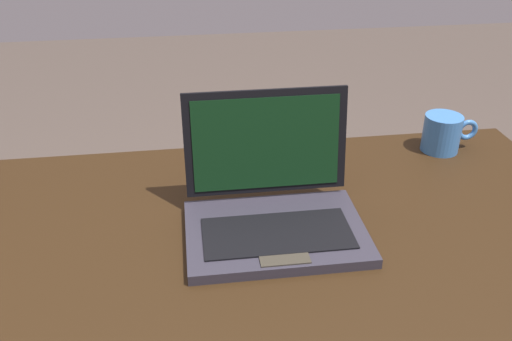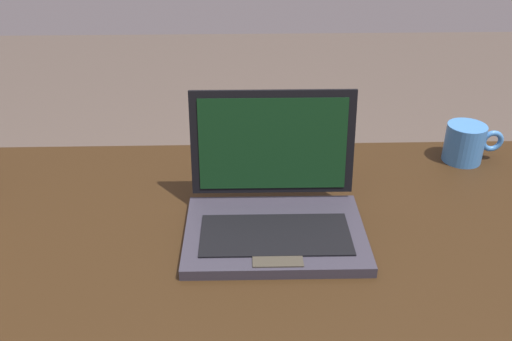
# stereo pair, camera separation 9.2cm
# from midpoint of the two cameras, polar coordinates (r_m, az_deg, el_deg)

# --- Properties ---
(desk) EXTENTS (1.42, 0.66, 0.75)m
(desk) POSITION_cam_midpoint_polar(r_m,az_deg,el_deg) (1.10, -0.64, -12.37)
(desk) COLOR black
(desk) RESTS_ON ground
(laptop_front) EXTENTS (0.31, 0.25, 0.23)m
(laptop_front) POSITION_cam_midpoint_polar(r_m,az_deg,el_deg) (0.98, 4.59, -3.84)
(laptop_front) COLOR #2B2934
(laptop_front) RESTS_ON desk
(coffee_mug) EXTENTS (0.13, 0.08, 0.08)m
(coffee_mug) POSITION_cam_midpoint_polar(r_m,az_deg,el_deg) (1.30, 22.75, 2.59)
(coffee_mug) COLOR #386DAE
(coffee_mug) RESTS_ON desk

